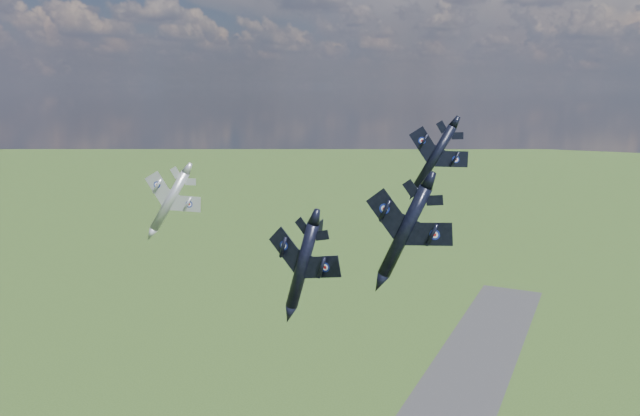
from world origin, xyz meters
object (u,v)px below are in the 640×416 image
at_px(jet_high_navy, 435,157).
at_px(jet_left_silver, 170,201).
at_px(jet_lead_navy, 302,266).
at_px(jet_right_navy, 405,232).

height_order(jet_high_navy, jet_left_silver, jet_high_navy).
bearing_deg(jet_lead_navy, jet_high_navy, 85.84).
distance_m(jet_right_navy, jet_high_navy, 39.75).
bearing_deg(jet_left_silver, jet_right_navy, -45.77).
height_order(jet_lead_navy, jet_left_silver, jet_left_silver).
bearing_deg(jet_high_navy, jet_right_navy, -99.08).
bearing_deg(jet_right_navy, jet_left_silver, 150.19).
height_order(jet_right_navy, jet_left_silver, jet_right_navy).
distance_m(jet_right_navy, jet_left_silver, 51.65).
distance_m(jet_high_navy, jet_left_silver, 43.48).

